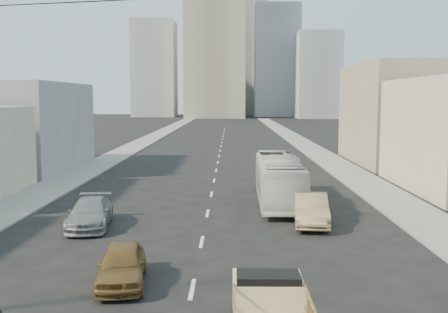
{
  "coord_description": "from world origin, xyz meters",
  "views": [
    {
      "loc": [
        1.33,
        -9.45,
        6.56
      ],
      "look_at": [
        0.97,
        18.07,
        3.5
      ],
      "focal_mm": 42.0,
      "sensor_mm": 36.0,
      "label": 1
    }
  ],
  "objects_px": {
    "city_bus": "(279,179)",
    "sedan_brown": "(122,265)",
    "sedan_tan": "(311,209)",
    "sedan_grey": "(90,213)"
  },
  "relations": [
    {
      "from": "city_bus",
      "to": "sedan_brown",
      "type": "bearing_deg",
      "value": -114.41
    },
    {
      "from": "city_bus",
      "to": "sedan_brown",
      "type": "xyz_separation_m",
      "value": [
        -6.88,
        -14.56,
        -0.81
      ]
    },
    {
      "from": "sedan_brown",
      "to": "sedan_tan",
      "type": "xyz_separation_m",
      "value": [
        8.06,
        8.94,
        0.1
      ]
    },
    {
      "from": "sedan_brown",
      "to": "sedan_grey",
      "type": "xyz_separation_m",
      "value": [
        -3.33,
        8.2,
        0.02
      ]
    },
    {
      "from": "sedan_tan",
      "to": "sedan_grey",
      "type": "relative_size",
      "value": 0.97
    },
    {
      "from": "city_bus",
      "to": "sedan_tan",
      "type": "relative_size",
      "value": 2.25
    },
    {
      "from": "city_bus",
      "to": "sedan_grey",
      "type": "bearing_deg",
      "value": -147.19
    },
    {
      "from": "sedan_tan",
      "to": "sedan_grey",
      "type": "xyz_separation_m",
      "value": [
        -11.39,
        -0.75,
        -0.07
      ]
    },
    {
      "from": "city_bus",
      "to": "sedan_grey",
      "type": "height_order",
      "value": "city_bus"
    },
    {
      "from": "sedan_brown",
      "to": "sedan_grey",
      "type": "relative_size",
      "value": 0.83
    }
  ]
}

